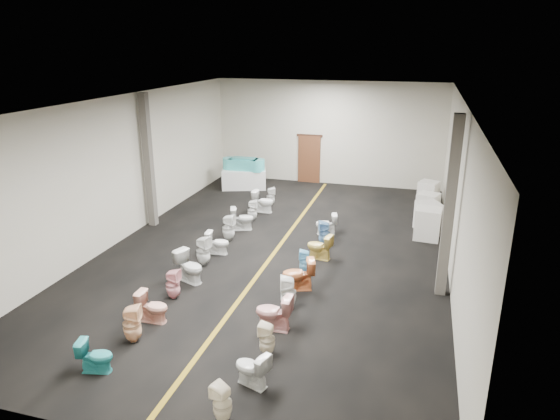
# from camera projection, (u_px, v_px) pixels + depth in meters

# --- Properties ---
(floor) EXTENTS (16.00, 16.00, 0.00)m
(floor) POSITION_uv_depth(u_px,v_px,m) (276.00, 250.00, 15.22)
(floor) COLOR black
(floor) RESTS_ON ground
(ceiling) EXTENTS (16.00, 16.00, 0.00)m
(ceiling) POSITION_uv_depth(u_px,v_px,m) (276.00, 100.00, 13.78)
(ceiling) COLOR black
(ceiling) RESTS_ON ground
(wall_back) EXTENTS (10.00, 0.00, 10.00)m
(wall_back) POSITION_uv_depth(u_px,v_px,m) (328.00, 133.00, 21.79)
(wall_back) COLOR #BDB6A1
(wall_back) RESTS_ON ground
(wall_front) EXTENTS (10.00, 0.00, 10.00)m
(wall_front) POSITION_uv_depth(u_px,v_px,m) (120.00, 316.00, 7.21)
(wall_front) COLOR #BDB6A1
(wall_front) RESTS_ON ground
(wall_left) EXTENTS (0.00, 16.00, 16.00)m
(wall_left) POSITION_uv_depth(u_px,v_px,m) (125.00, 167.00, 15.80)
(wall_left) COLOR #BDB6A1
(wall_left) RESTS_ON ground
(wall_right) EXTENTS (0.00, 16.00, 16.00)m
(wall_right) POSITION_uv_depth(u_px,v_px,m) (457.00, 192.00, 13.19)
(wall_right) COLOR #BDB6A1
(wall_right) RESTS_ON ground
(aisle_stripe) EXTENTS (0.12, 15.60, 0.01)m
(aisle_stripe) POSITION_uv_depth(u_px,v_px,m) (276.00, 250.00, 15.21)
(aisle_stripe) COLOR olive
(aisle_stripe) RESTS_ON floor
(back_door) EXTENTS (1.00, 0.10, 2.10)m
(back_door) POSITION_uv_depth(u_px,v_px,m) (309.00, 159.00, 22.33)
(back_door) COLOR #562D19
(back_door) RESTS_ON floor
(door_frame) EXTENTS (1.15, 0.08, 0.10)m
(door_frame) POSITION_uv_depth(u_px,v_px,m) (310.00, 136.00, 21.99)
(door_frame) COLOR #331C11
(door_frame) RESTS_ON back_door
(column_left) EXTENTS (0.25, 0.25, 4.50)m
(column_left) POSITION_uv_depth(u_px,v_px,m) (148.00, 161.00, 16.65)
(column_left) COLOR #59544C
(column_left) RESTS_ON floor
(column_right) EXTENTS (0.25, 0.25, 4.50)m
(column_right) POSITION_uv_depth(u_px,v_px,m) (449.00, 208.00, 11.89)
(column_right) COLOR #59544C
(column_right) RESTS_ON floor
(display_table) EXTENTS (2.06, 1.48, 0.83)m
(display_table) POSITION_uv_depth(u_px,v_px,m) (244.00, 179.00, 21.58)
(display_table) COLOR white
(display_table) RESTS_ON floor
(bathtub) EXTENTS (1.86, 0.69, 0.55)m
(bathtub) POSITION_uv_depth(u_px,v_px,m) (244.00, 164.00, 21.37)
(bathtub) COLOR #44C4C3
(bathtub) RESTS_ON display_table
(appliance_crate_a) EXTENTS (0.85, 0.85, 1.01)m
(appliance_crate_a) POSITION_uv_depth(u_px,v_px,m) (428.00, 224.00, 15.96)
(appliance_crate_a) COLOR silver
(appliance_crate_a) RESTS_ON floor
(appliance_crate_b) EXTENTS (0.94, 0.94, 0.97)m
(appliance_crate_b) POSITION_uv_depth(u_px,v_px,m) (428.00, 217.00, 16.66)
(appliance_crate_b) COLOR beige
(appliance_crate_b) RESTS_ON floor
(appliance_crate_c) EXTENTS (0.90, 0.90, 0.79)m
(appliance_crate_c) POSITION_uv_depth(u_px,v_px,m) (428.00, 204.00, 18.27)
(appliance_crate_c) COLOR silver
(appliance_crate_c) RESTS_ON floor
(appliance_crate_d) EXTENTS (0.86, 0.86, 0.96)m
(appliance_crate_d) POSITION_uv_depth(u_px,v_px,m) (428.00, 194.00, 19.22)
(appliance_crate_d) COLOR silver
(appliance_crate_d) RESTS_ON floor
(toilet_left_0) EXTENTS (0.72, 0.51, 0.67)m
(toilet_left_0) POSITION_uv_depth(u_px,v_px,m) (96.00, 356.00, 9.50)
(toilet_left_0) COLOR teal
(toilet_left_0) RESTS_ON floor
(toilet_left_1) EXTENTS (0.48, 0.47, 0.84)m
(toilet_left_1) POSITION_uv_depth(u_px,v_px,m) (132.00, 324.00, 10.43)
(toilet_left_1) COLOR #FDC797
(toilet_left_1) RESTS_ON floor
(toilet_left_2) EXTENTS (0.72, 0.42, 0.73)m
(toilet_left_2) POSITION_uv_depth(u_px,v_px,m) (153.00, 307.00, 11.21)
(toilet_left_2) COLOR #EFA892
(toilet_left_2) RESTS_ON floor
(toilet_left_3) EXTENTS (0.37, 0.36, 0.77)m
(toilet_left_3) POSITION_uv_depth(u_px,v_px,m) (173.00, 284.00, 12.23)
(toilet_left_3) COLOR pink
(toilet_left_3) RESTS_ON floor
(toilet_left_4) EXTENTS (0.94, 0.74, 0.84)m
(toilet_left_4) POSITION_uv_depth(u_px,v_px,m) (190.00, 267.00, 13.09)
(toilet_left_4) COLOR silver
(toilet_left_4) RESTS_ON floor
(toilet_left_5) EXTENTS (0.47, 0.46, 0.86)m
(toilet_left_5) POSITION_uv_depth(u_px,v_px,m) (203.00, 251.00, 14.06)
(toilet_left_5) COLOR white
(toilet_left_5) RESTS_ON floor
(toilet_left_6) EXTENTS (0.72, 0.46, 0.69)m
(toilet_left_6) POSITION_uv_depth(u_px,v_px,m) (218.00, 243.00, 14.86)
(toilet_left_6) COLOR white
(toilet_left_6) RESTS_ON floor
(toilet_left_7) EXTENTS (0.40, 0.39, 0.86)m
(toilet_left_7) POSITION_uv_depth(u_px,v_px,m) (228.00, 228.00, 15.82)
(toilet_left_7) COLOR white
(toilet_left_7) RESTS_ON floor
(toilet_left_8) EXTENTS (0.87, 0.68, 0.78)m
(toilet_left_8) POSITION_uv_depth(u_px,v_px,m) (242.00, 218.00, 16.77)
(toilet_left_8) COLOR silver
(toilet_left_8) RESTS_ON floor
(toilet_left_9) EXTENTS (0.41, 0.40, 0.75)m
(toilet_left_9) POSITION_uv_depth(u_px,v_px,m) (252.00, 210.00, 17.66)
(toilet_left_9) COLOR white
(toilet_left_9) RESTS_ON floor
(toilet_left_10) EXTENTS (0.81, 0.47, 0.81)m
(toilet_left_10) POSITION_uv_depth(u_px,v_px,m) (263.00, 201.00, 18.53)
(toilet_left_10) COLOR white
(toilet_left_10) RESTS_ON floor
(toilet_left_11) EXTENTS (0.43, 0.42, 0.71)m
(toilet_left_11) POSITION_uv_depth(u_px,v_px,m) (271.00, 196.00, 19.33)
(toilet_left_11) COLOR white
(toilet_left_11) RESTS_ON floor
(toilet_right_0) EXTENTS (0.42, 0.42, 0.71)m
(toilet_right_0) POSITION_uv_depth(u_px,v_px,m) (222.00, 403.00, 8.22)
(toilet_right_0) COLOR #F6E9C9
(toilet_right_0) RESTS_ON floor
(toilet_right_1) EXTENTS (0.78, 0.60, 0.71)m
(toilet_right_1) POSITION_uv_depth(u_px,v_px,m) (252.00, 368.00, 9.10)
(toilet_right_1) COLOR silver
(toilet_right_1) RESTS_ON floor
(toilet_right_2) EXTENTS (0.33, 0.33, 0.71)m
(toilet_right_2) POSITION_uv_depth(u_px,v_px,m) (267.00, 339.00, 10.01)
(toilet_right_2) COLOR #F6E7C9
(toilet_right_2) RESTS_ON floor
(toilet_right_3) EXTENTS (0.82, 0.47, 0.83)m
(toilet_right_3) POSITION_uv_depth(u_px,v_px,m) (274.00, 312.00, 10.88)
(toilet_right_3) COLOR #DE9792
(toilet_right_3) RESTS_ON floor
(toilet_right_4) EXTENTS (0.46, 0.46, 0.82)m
(toilet_right_4) POSITION_uv_depth(u_px,v_px,m) (288.00, 292.00, 11.76)
(toilet_right_4) COLOR white
(toilet_right_4) RESTS_ON floor
(toilet_right_5) EXTENTS (0.92, 0.71, 0.83)m
(toilet_right_5) POSITION_uv_depth(u_px,v_px,m) (298.00, 274.00, 12.66)
(toilet_right_5) COLOR #D2743F
(toilet_right_5) RESTS_ON floor
(toilet_right_6) EXTENTS (0.35, 0.35, 0.68)m
(toilet_right_6) POSITION_uv_depth(u_px,v_px,m) (305.00, 262.00, 13.59)
(toilet_right_6) COLOR #7BC9EE
(toilet_right_6) RESTS_ON floor
(toilet_right_7) EXTENTS (0.81, 0.55, 0.76)m
(toilet_right_7) POSITION_uv_depth(u_px,v_px,m) (319.00, 247.00, 14.49)
(toilet_right_7) COLOR #E6C55C
(toilet_right_7) RESTS_ON floor
(toilet_right_8) EXTENTS (0.46, 0.45, 0.80)m
(toilet_right_8) POSITION_uv_depth(u_px,v_px,m) (325.00, 233.00, 15.42)
(toilet_right_8) COLOR #689ACB
(toilet_right_8) RESTS_ON floor
(toilet_right_9) EXTENTS (0.77, 0.55, 0.70)m
(toilet_right_9) POSITION_uv_depth(u_px,v_px,m) (326.00, 224.00, 16.37)
(toilet_right_9) COLOR white
(toilet_right_9) RESTS_ON floor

